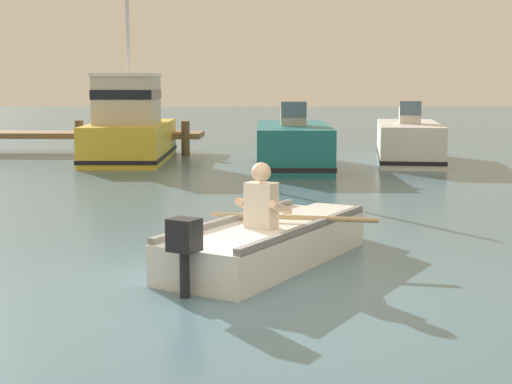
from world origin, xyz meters
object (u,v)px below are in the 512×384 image
(rowboat_with_person, at_px, (271,241))
(moored_boat_yellow, at_px, (130,129))
(moored_boat_teal, at_px, (293,147))
(moored_boat_white, at_px, (408,143))

(rowboat_with_person, height_order, moored_boat_yellow, moored_boat_yellow)
(moored_boat_teal, bearing_deg, moored_boat_yellow, 162.09)
(moored_boat_yellow, bearing_deg, rowboat_with_person, -71.16)
(rowboat_with_person, distance_m, moored_boat_yellow, 12.24)
(rowboat_with_person, relative_size, moored_boat_white, 0.75)
(moored_boat_teal, xyz_separation_m, moored_boat_white, (3.06, 1.44, -0.01))
(rowboat_with_person, xyz_separation_m, moored_boat_yellow, (-3.95, 11.57, 0.61))
(moored_boat_white, bearing_deg, moored_boat_yellow, -179.64)
(rowboat_with_person, height_order, moored_boat_white, moored_boat_white)
(moored_boat_teal, distance_m, moored_boat_white, 3.38)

